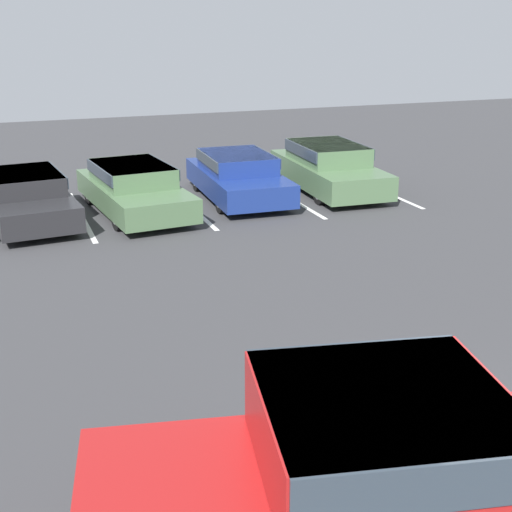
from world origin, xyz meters
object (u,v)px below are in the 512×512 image
parked_sedan_b (134,187)px  parked_sedan_c (238,175)px  pickup_truck (411,492)px  parked_sedan_a (26,195)px  parked_sedan_d (328,166)px

parked_sedan_b → parked_sedan_c: parked_sedan_c is taller
parked_sedan_b → pickup_truck: bearing=-6.7°
pickup_truck → parked_sedan_b: size_ratio=1.23×
parked_sedan_b → parked_sedan_a: bearing=-97.7°
parked_sedan_a → parked_sedan_c: bearing=87.7°
pickup_truck → parked_sedan_a: (-2.31, 12.95, -0.28)m
parked_sedan_b → parked_sedan_d: parked_sedan_d is taller
parked_sedan_b → parked_sedan_c: 2.87m
pickup_truck → parked_sedan_b: 12.87m
parked_sedan_b → parked_sedan_c: size_ratio=1.08×
pickup_truck → parked_sedan_d: 14.46m
parked_sedan_a → parked_sedan_c: size_ratio=1.03×
parked_sedan_b → parked_sedan_c: bearing=92.3°
parked_sedan_a → parked_sedan_b: size_ratio=0.95×
parked_sedan_b → parked_sedan_d: 5.51m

